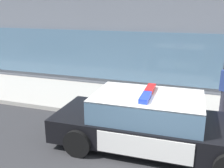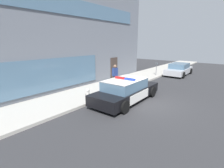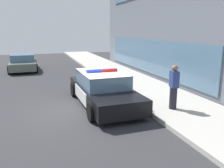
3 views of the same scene
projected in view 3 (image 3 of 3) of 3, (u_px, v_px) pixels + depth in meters
The scene contains 6 objects.
ground at pixel (78, 111), 9.31m from camera, with size 48.00×48.00×0.00m, color #303033.
sidewalk at pixel (167, 100), 10.53m from camera, with size 48.00×3.16×0.15m, color #B2ADA3.
police_cruiser at pixel (103, 89), 10.01m from camera, with size 5.11×2.22×1.49m.
fire_hydrant at pixel (124, 82), 12.08m from camera, with size 0.34×0.39×0.73m.
car_far_lane at pixel (23, 62), 18.43m from camera, with size 4.32×2.14×1.29m.
pedestrian_on_sidewalk at pixel (174, 87), 8.93m from camera, with size 0.45×0.34×1.71m.
Camera 3 is at (8.82, -1.48, 3.13)m, focal length 37.74 mm.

